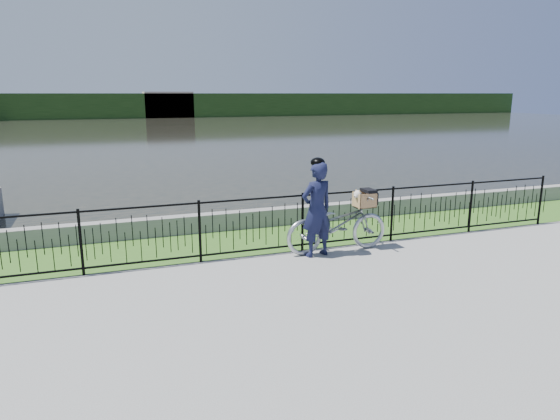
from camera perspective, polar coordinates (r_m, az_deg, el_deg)
name	(u,v)px	position (r m, az deg, el deg)	size (l,w,h in m)	color
ground	(282,286)	(8.06, 0.27, -8.65)	(120.00, 120.00, 0.00)	gray
grass_strip	(239,241)	(10.41, -4.66, -3.59)	(60.00, 2.00, 0.01)	#37641F
water	(134,133)	(40.22, -16.30, 8.39)	(120.00, 120.00, 0.00)	#28281E
quay_wall	(227,221)	(11.29, -6.02, -1.25)	(60.00, 0.30, 0.40)	gray
fence	(253,227)	(9.32, -3.11, -1.90)	(14.00, 0.06, 1.15)	black
far_treeline	(118,106)	(67.09, -18.00, 11.28)	(120.00, 6.00, 3.00)	#24431A
far_building_right	(168,105)	(66.10, -12.65, 11.67)	(6.00, 3.00, 3.20)	#AE9B8C
bicycle_rig	(338,224)	(9.66, 6.59, -1.56)	(2.08, 0.73, 1.21)	#A5AAB1
cyclist	(317,208)	(9.28, 4.23, 0.19)	(0.73, 0.56, 1.86)	black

